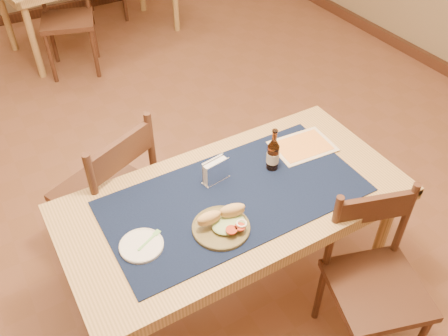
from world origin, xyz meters
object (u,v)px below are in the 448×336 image
chair_main_far (110,192)px  chair_main_near (374,279)px  napkin_holder (216,171)px  beer_bottle (273,154)px  main_table (235,209)px  sandwich_plate (223,224)px

chair_main_far → chair_main_near: (0.87, -1.12, -0.04)m
chair_main_far → napkin_holder: size_ratio=6.87×
chair_main_near → napkin_holder: chair_main_near is taller
chair_main_near → beer_bottle: beer_bottle is taller
chair_main_far → napkin_holder: 0.67m
main_table → chair_main_near: 0.72m
main_table → beer_bottle: 0.32m
main_table → napkin_holder: (-0.02, 0.14, 0.14)m
main_table → sandwich_plate: size_ratio=6.37×
main_table → napkin_holder: size_ratio=11.23×
main_table → beer_bottle: bearing=16.6°
chair_main_far → beer_bottle: beer_bottle is taller
chair_main_near → beer_bottle: size_ratio=3.92×
chair_main_far → main_table: bearing=-52.7°
main_table → chair_main_far: size_ratio=1.63×
beer_bottle → napkin_holder: (-0.28, 0.06, -0.03)m
main_table → beer_bottle: size_ratio=7.00×
chair_main_near → napkin_holder: 0.89m
main_table → sandwich_plate: 0.23m
chair_main_near → sandwich_plate: (-0.58, 0.40, 0.32)m
chair_main_far → sandwich_plate: bearing=-67.9°
chair_main_near → beer_bottle: (-0.17, 0.62, 0.37)m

